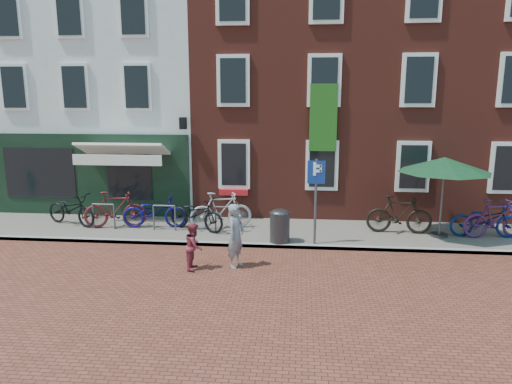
# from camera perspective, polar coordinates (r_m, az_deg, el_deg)

# --- Properties ---
(ground) EXTENTS (80.00, 80.00, 0.00)m
(ground) POSITION_cam_1_polar(r_m,az_deg,el_deg) (13.88, -6.39, -6.55)
(ground) COLOR brown
(sidewalk) EXTENTS (24.00, 3.00, 0.10)m
(sidewalk) POSITION_cam_1_polar(r_m,az_deg,el_deg) (15.12, -1.51, -4.76)
(sidewalk) COLOR slate
(sidewalk) RESTS_ON ground
(building_stucco) EXTENTS (8.00, 8.00, 9.00)m
(building_stucco) POSITION_cam_1_polar(r_m,az_deg,el_deg) (21.37, -16.24, 11.66)
(building_stucco) COLOR silver
(building_stucco) RESTS_ON ground
(building_brick_mid) EXTENTS (6.00, 8.00, 10.00)m
(building_brick_mid) POSITION_cam_1_polar(r_m,az_deg,el_deg) (19.93, 3.31, 13.57)
(building_brick_mid) COLOR maroon
(building_brick_mid) RESTS_ON ground
(building_brick_right) EXTENTS (6.00, 8.00, 10.00)m
(building_brick_right) POSITION_cam_1_polar(r_m,az_deg,el_deg) (20.59, 20.68, 12.80)
(building_brick_right) COLOR maroon
(building_brick_right) RESTS_ON ground
(litter_bin) EXTENTS (0.58, 0.58, 1.06)m
(litter_bin) POSITION_cam_1_polar(r_m,az_deg,el_deg) (13.71, 2.91, -3.89)
(litter_bin) COLOR #353537
(litter_bin) RESTS_ON sidewalk
(parking_sign) EXTENTS (0.50, 0.08, 2.47)m
(parking_sign) POSITION_cam_1_polar(r_m,az_deg,el_deg) (13.39, 7.29, 0.64)
(parking_sign) COLOR #4C4C4F
(parking_sign) RESTS_ON sidewalk
(parasol) EXTENTS (2.75, 2.75, 2.53)m
(parasol) POSITION_cam_1_polar(r_m,az_deg,el_deg) (14.99, 21.94, 3.41)
(parasol) COLOR #4C4C4F
(parasol) RESTS_ON sidewalk
(woman) EXTENTS (0.59, 0.70, 1.65)m
(woman) POSITION_cam_1_polar(r_m,az_deg,el_deg) (11.98, -2.45, -5.33)
(woman) COLOR gray
(woman) RESTS_ON ground
(boy) EXTENTS (0.46, 0.58, 1.19)m
(boy) POSITION_cam_1_polar(r_m,az_deg,el_deg) (11.99, -7.52, -6.54)
(boy) COLOR maroon
(boy) RESTS_ON ground
(bicycle_0) EXTENTS (2.17, 1.42, 1.08)m
(bicycle_0) POSITION_cam_1_polar(r_m,az_deg,el_deg) (16.68, -21.54, -1.93)
(bicycle_0) COLOR black
(bicycle_0) RESTS_ON sidewalk
(bicycle_1) EXTENTS (2.06, 1.00, 1.20)m
(bicycle_1) POSITION_cam_1_polar(r_m,az_deg,el_deg) (15.88, -16.74, -2.04)
(bicycle_1) COLOR #59191C
(bicycle_1) RESTS_ON sidewalk
(bicycle_2) EXTENTS (2.12, 0.95, 1.08)m
(bicycle_2) POSITION_cam_1_polar(r_m,az_deg,el_deg) (15.56, -12.24, -2.31)
(bicycle_2) COLOR #100B5A
(bicycle_2) RESTS_ON sidewalk
(bicycle_3) EXTENTS (2.07, 1.06, 1.20)m
(bicycle_3) POSITION_cam_1_polar(r_m,az_deg,el_deg) (15.14, -4.28, -2.23)
(bicycle_3) COLOR #A9A9AB
(bicycle_3) RESTS_ON sidewalk
(bicycle_4) EXTENTS (2.16, 1.49, 1.08)m
(bicycle_4) POSITION_cam_1_polar(r_m,az_deg,el_deg) (15.03, -7.28, -2.63)
(bicycle_4) COLOR black
(bicycle_4) RESTS_ON sidewalk
(bicycle_5) EXTENTS (2.02, 0.70, 1.20)m
(bicycle_5) POSITION_cam_1_polar(r_m,az_deg,el_deg) (15.24, 16.98, -2.62)
(bicycle_5) COLOR black
(bicycle_5) RESTS_ON sidewalk
(bicycle_6) EXTENTS (2.05, 0.72, 1.08)m
(bicycle_6) POSITION_cam_1_polar(r_m,az_deg,el_deg) (15.78, 26.03, -3.05)
(bicycle_6) COLOR #061A4F
(bicycle_6) RESTS_ON sidewalk
(bicycle_7) EXTENTS (2.05, 0.86, 1.20)m
(bicycle_7) POSITION_cam_1_polar(r_m,az_deg,el_deg) (15.82, 27.10, -2.89)
(bicycle_7) COLOR #451B4C
(bicycle_7) RESTS_ON sidewalk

